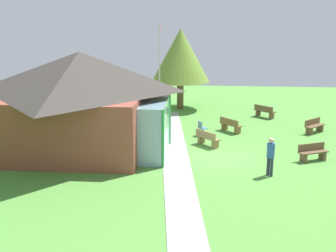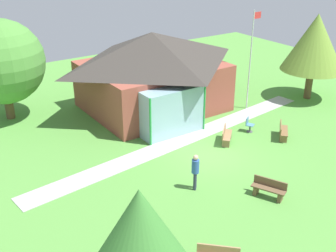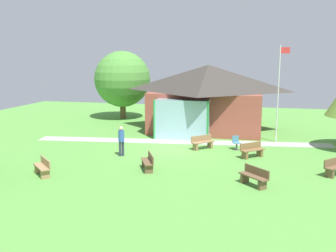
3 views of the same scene
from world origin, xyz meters
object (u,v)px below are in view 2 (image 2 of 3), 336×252
bench_front_center (269,189)px  tree_behind_pavilion_left (2,62)px  pavilion (153,70)px  patio_chair_lawn_spare (249,125)px  bench_mid_right (283,131)px  tree_east_hedge (315,43)px  bench_rear_near_path (226,136)px  visitor_strolling_lawn (195,169)px  flagpole (251,57)px

bench_front_center → tree_behind_pavilion_left: (-6.91, 15.37, 3.23)m
pavilion → patio_chair_lawn_spare: pavilion is taller
bench_mid_right → bench_front_center: 6.29m
bench_mid_right → bench_front_center: bearing=-5.8°
bench_front_center → tree_behind_pavilion_left: tree_behind_pavilion_left is taller
patio_chair_lawn_spare → tree_east_hedge: 8.37m
bench_rear_near_path → bench_front_center: same height
bench_front_center → patio_chair_lawn_spare: bearing=-61.7°
bench_mid_right → pavilion: bearing=-107.3°
pavilion → patio_chair_lawn_spare: bearing=-66.7°
bench_front_center → tree_east_hedge: bearing=-82.8°
visitor_strolling_lawn → tree_behind_pavilion_left: 14.07m
tree_east_hedge → bench_rear_near_path: bearing=-167.7°
bench_mid_right → tree_behind_pavilion_left: size_ratio=0.23×
pavilion → bench_front_center: size_ratio=5.97×
bench_rear_near_path → tree_east_hedge: (9.44, 2.05, 3.55)m
flagpole → patio_chair_lawn_spare: bearing=-132.2°
tree_behind_pavilion_left → bench_front_center: bearing=-65.8°
patio_chair_lawn_spare → tree_behind_pavilion_left: size_ratio=0.14×
flagpole → tree_east_hedge: flagpole is taller
flagpole → visitor_strolling_lawn: size_ratio=3.69×
flagpole → visitor_strolling_lawn: 10.90m
bench_rear_near_path → visitor_strolling_lawn: size_ratio=0.80×
tree_east_hedge → bench_mid_right: bearing=-151.8°
flagpole → patio_chair_lawn_spare: (-2.50, -2.76, -3.09)m
pavilion → bench_front_center: (-1.40, -11.63, -2.23)m
bench_mid_right → patio_chair_lawn_spare: 1.96m
bench_rear_near_path → flagpole: bearing=171.1°
flagpole → tree_behind_pavilion_left: size_ratio=1.04×
bench_front_center → visitor_strolling_lawn: (-2.28, 2.35, 0.62)m
patio_chair_lawn_spare → tree_behind_pavilion_left: bearing=-71.6°
bench_rear_near_path → tree_behind_pavilion_left: bearing=-91.9°
tree_east_hedge → flagpole: bearing=168.2°
pavilion → patio_chair_lawn_spare: 7.12m
pavilion → tree_behind_pavilion_left: tree_behind_pavilion_left is taller
pavilion → tree_east_hedge: bearing=-24.0°
patio_chair_lawn_spare → bench_front_center: bearing=23.6°
bench_mid_right → visitor_strolling_lawn: size_ratio=0.81×
patio_chair_lawn_spare → flagpole: bearing=-161.6°
flagpole → tree_east_hedge: bearing=-11.8°
patio_chair_lawn_spare → visitor_strolling_lawn: (-6.36, -3.07, 0.61)m
flagpole → bench_mid_right: (-1.52, -4.45, -3.11)m
tree_behind_pavilion_left → bench_mid_right: bearing=-44.2°
flagpole → patio_chair_lawn_spare: flagpole is taller
bench_rear_near_path → visitor_strolling_lawn: bearing=-10.3°
pavilion → tree_east_hedge: 11.09m
bench_mid_right → tree_east_hedge: (6.40, 3.43, 3.55)m
pavilion → visitor_strolling_lawn: pavilion is taller
tree_east_hedge → pavilion: bearing=156.0°
flagpole → bench_mid_right: bearing=-108.8°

